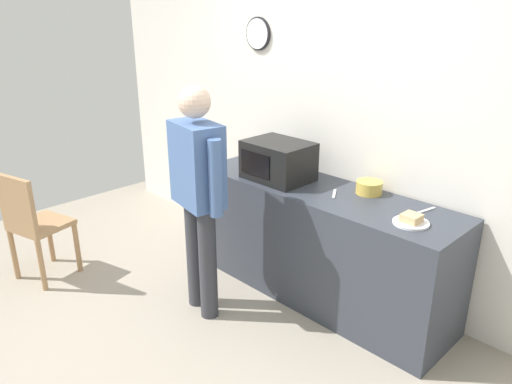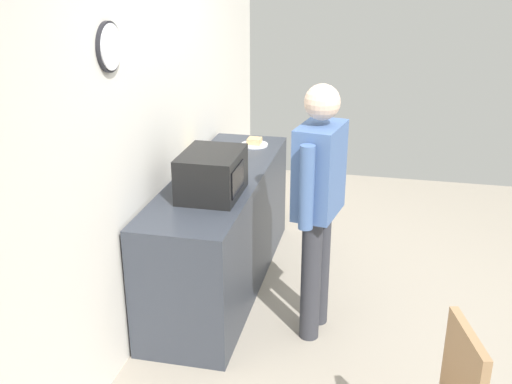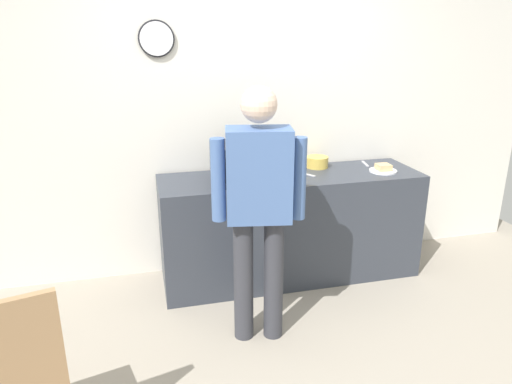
# 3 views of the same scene
# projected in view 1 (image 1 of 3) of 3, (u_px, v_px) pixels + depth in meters

# --- Properties ---
(ground_plane) EXTENTS (6.00, 6.00, 0.00)m
(ground_plane) POSITION_uv_depth(u_px,v_px,m) (171.00, 346.00, 3.36)
(ground_plane) COLOR #9E9384
(back_wall) EXTENTS (5.40, 0.13, 2.60)m
(back_wall) POSITION_uv_depth(u_px,v_px,m) (326.00, 121.00, 3.94)
(back_wall) COLOR silver
(back_wall) RESTS_ON ground_plane
(kitchen_counter) EXTENTS (2.14, 0.62, 0.89)m
(kitchen_counter) POSITION_uv_depth(u_px,v_px,m) (319.00, 244.00, 3.81)
(kitchen_counter) COLOR #333842
(kitchen_counter) RESTS_ON ground_plane
(microwave) EXTENTS (0.50, 0.39, 0.30)m
(microwave) POSITION_uv_depth(u_px,v_px,m) (278.00, 161.00, 3.82)
(microwave) COLOR black
(microwave) RESTS_ON kitchen_counter
(sandwich_plate) EXTENTS (0.23, 0.23, 0.07)m
(sandwich_plate) POSITION_uv_depth(u_px,v_px,m) (411.00, 221.00, 3.07)
(sandwich_plate) COLOR white
(sandwich_plate) RESTS_ON kitchen_counter
(salad_bowl) EXTENTS (0.19, 0.19, 0.09)m
(salad_bowl) POSITION_uv_depth(u_px,v_px,m) (369.00, 187.00, 3.56)
(salad_bowl) COLOR gold
(salad_bowl) RESTS_ON kitchen_counter
(fork_utensil) EXTENTS (0.11, 0.15, 0.01)m
(fork_utensil) POSITION_uv_depth(u_px,v_px,m) (334.00, 194.00, 3.56)
(fork_utensil) COLOR silver
(fork_utensil) RESTS_ON kitchen_counter
(spoon_utensil) EXTENTS (0.05, 0.17, 0.01)m
(spoon_utensil) POSITION_uv_depth(u_px,v_px,m) (426.00, 210.00, 3.27)
(spoon_utensil) COLOR silver
(spoon_utensil) RESTS_ON kitchen_counter
(person_standing) EXTENTS (0.58, 0.31, 1.70)m
(person_standing) POSITION_uv_depth(u_px,v_px,m) (198.00, 187.00, 3.42)
(person_standing) COLOR #33353C
(person_standing) RESTS_ON ground_plane
(wooden_chair) EXTENTS (0.49, 0.49, 0.94)m
(wooden_chair) POSITION_uv_depth(u_px,v_px,m) (32.00, 222.00, 4.00)
(wooden_chair) COLOR #A87F56
(wooden_chair) RESTS_ON ground_plane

